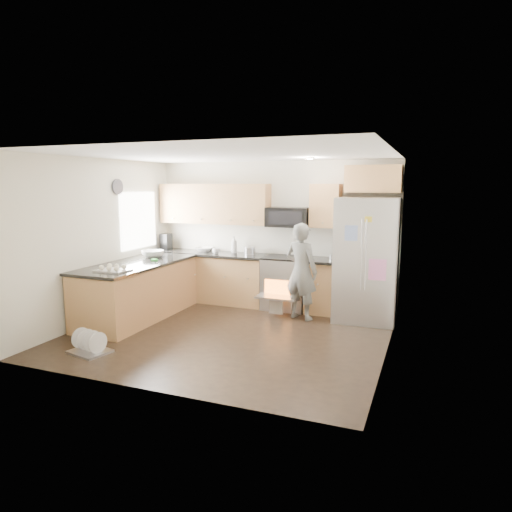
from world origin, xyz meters
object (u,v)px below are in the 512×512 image
at_px(refrigerator, 366,260).
at_px(person, 301,271).
at_px(stove_range, 286,271).
at_px(dish_rack, 90,347).

distance_m(refrigerator, person, 1.06).
relative_size(stove_range, dish_rack, 3.14).
relative_size(person, dish_rack, 2.78).
bearing_deg(stove_range, person, -51.15).
xyz_separation_m(stove_range, person, (0.42, -0.53, 0.12)).
bearing_deg(person, stove_range, -34.44).
bearing_deg(stove_range, dish_rack, -119.83).
relative_size(stove_range, person, 1.13).
bearing_deg(stove_range, refrigerator, -9.70).
xyz_separation_m(refrigerator, dish_rack, (-3.16, -2.79, -0.91)).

